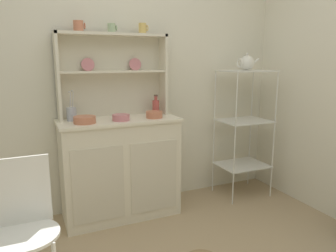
{
  "coord_description": "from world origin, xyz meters",
  "views": [
    {
      "loc": [
        -0.81,
        -1.28,
        1.38
      ],
      "look_at": [
        0.26,
        1.12,
        0.83
      ],
      "focal_mm": 34.59,
      "sensor_mm": 36.0,
      "label": 1
    }
  ],
  "objects_px": {
    "utensil_jar": "(72,114)",
    "jam_bottle": "(156,107)",
    "hutch_cabinet": "(120,167)",
    "hutch_shelf_unit": "(112,69)",
    "cup_terracotta_0": "(79,26)",
    "porcelain_teapot": "(247,63)",
    "wire_chair": "(24,219)",
    "bakers_rack": "(244,119)",
    "bowl_mixing_large": "(85,120)"
  },
  "relations": [
    {
      "from": "hutch_cabinet",
      "to": "bowl_mixing_large",
      "type": "distance_m",
      "value": 0.55
    },
    {
      "from": "hutch_shelf_unit",
      "to": "cup_terracotta_0",
      "type": "height_order",
      "value": "cup_terracotta_0"
    },
    {
      "from": "hutch_shelf_unit",
      "to": "utensil_jar",
      "type": "relative_size",
      "value": 3.79
    },
    {
      "from": "hutch_cabinet",
      "to": "hutch_shelf_unit",
      "type": "height_order",
      "value": "hutch_shelf_unit"
    },
    {
      "from": "hutch_shelf_unit",
      "to": "utensil_jar",
      "type": "bearing_deg",
      "value": -167.22
    },
    {
      "from": "hutch_cabinet",
      "to": "jam_bottle",
      "type": "distance_m",
      "value": 0.63
    },
    {
      "from": "bakers_rack",
      "to": "jam_bottle",
      "type": "height_order",
      "value": "bakers_rack"
    },
    {
      "from": "cup_terracotta_0",
      "to": "bowl_mixing_large",
      "type": "relative_size",
      "value": 0.54
    },
    {
      "from": "bakers_rack",
      "to": "utensil_jar",
      "type": "xyz_separation_m",
      "value": [
        -1.65,
        0.13,
        0.14
      ]
    },
    {
      "from": "cup_terracotta_0",
      "to": "bowl_mixing_large",
      "type": "xyz_separation_m",
      "value": [
        -0.02,
        -0.2,
        -0.73
      ]
    },
    {
      "from": "bowl_mixing_large",
      "to": "bakers_rack",
      "type": "bearing_deg",
      "value": 0.77
    },
    {
      "from": "hutch_shelf_unit",
      "to": "porcelain_teapot",
      "type": "xyz_separation_m",
      "value": [
        1.27,
        -0.22,
        0.05
      ]
    },
    {
      "from": "hutch_cabinet",
      "to": "cup_terracotta_0",
      "type": "bearing_deg",
      "value": 155.96
    },
    {
      "from": "hutch_cabinet",
      "to": "bowl_mixing_large",
      "type": "xyz_separation_m",
      "value": [
        -0.3,
        -0.07,
        0.46
      ]
    },
    {
      "from": "hutch_cabinet",
      "to": "cup_terracotta_0",
      "type": "xyz_separation_m",
      "value": [
        -0.27,
        0.12,
        1.19
      ]
    },
    {
      "from": "jam_bottle",
      "to": "hutch_cabinet",
      "type": "bearing_deg",
      "value": -167.07
    },
    {
      "from": "hutch_cabinet",
      "to": "utensil_jar",
      "type": "relative_size",
      "value": 4.07
    },
    {
      "from": "cup_terracotta_0",
      "to": "utensil_jar",
      "type": "xyz_separation_m",
      "value": [
        -0.1,
        -0.04,
        -0.7
      ]
    },
    {
      "from": "bakers_rack",
      "to": "hutch_cabinet",
      "type": "bearing_deg",
      "value": 177.64
    },
    {
      "from": "hutch_shelf_unit",
      "to": "utensil_jar",
      "type": "height_order",
      "value": "hutch_shelf_unit"
    },
    {
      "from": "bowl_mixing_large",
      "to": "porcelain_teapot",
      "type": "relative_size",
      "value": 0.75
    },
    {
      "from": "bowl_mixing_large",
      "to": "porcelain_teapot",
      "type": "height_order",
      "value": "porcelain_teapot"
    },
    {
      "from": "bowl_mixing_large",
      "to": "porcelain_teapot",
      "type": "distance_m",
      "value": 1.63
    },
    {
      "from": "hutch_cabinet",
      "to": "cup_terracotta_0",
      "type": "distance_m",
      "value": 1.23
    },
    {
      "from": "hutch_cabinet",
      "to": "bakers_rack",
      "type": "xyz_separation_m",
      "value": [
        1.27,
        -0.05,
        0.34
      ]
    },
    {
      "from": "hutch_shelf_unit",
      "to": "utensil_jar",
      "type": "distance_m",
      "value": 0.53
    },
    {
      "from": "hutch_shelf_unit",
      "to": "bakers_rack",
      "type": "distance_m",
      "value": 1.38
    },
    {
      "from": "hutch_shelf_unit",
      "to": "bowl_mixing_large",
      "type": "bearing_deg",
      "value": -141.38
    },
    {
      "from": "bakers_rack",
      "to": "jam_bottle",
      "type": "relative_size",
      "value": 7.0
    },
    {
      "from": "bakers_rack",
      "to": "bowl_mixing_large",
      "type": "relative_size",
      "value": 7.28
    },
    {
      "from": "utensil_jar",
      "to": "jam_bottle",
      "type": "bearing_deg",
      "value": 0.59
    },
    {
      "from": "hutch_shelf_unit",
      "to": "cup_terracotta_0",
      "type": "relative_size",
      "value": 10.09
    },
    {
      "from": "wire_chair",
      "to": "bowl_mixing_large",
      "type": "height_order",
      "value": "bowl_mixing_large"
    },
    {
      "from": "bakers_rack",
      "to": "porcelain_teapot",
      "type": "relative_size",
      "value": 5.47
    },
    {
      "from": "hutch_shelf_unit",
      "to": "bowl_mixing_large",
      "type": "xyz_separation_m",
      "value": [
        -0.3,
        -0.24,
        -0.39
      ]
    },
    {
      "from": "utensil_jar",
      "to": "bakers_rack",
      "type": "bearing_deg",
      "value": -4.55
    },
    {
      "from": "wire_chair",
      "to": "cup_terracotta_0",
      "type": "distance_m",
      "value": 1.56
    },
    {
      "from": "porcelain_teapot",
      "to": "wire_chair",
      "type": "bearing_deg",
      "value": -159.07
    },
    {
      "from": "hutch_cabinet",
      "to": "cup_terracotta_0",
      "type": "relative_size",
      "value": 10.83
    },
    {
      "from": "wire_chair",
      "to": "utensil_jar",
      "type": "bearing_deg",
      "value": 33.51
    },
    {
      "from": "hutch_cabinet",
      "to": "wire_chair",
      "type": "distance_m",
      "value": 1.14
    },
    {
      "from": "utensil_jar",
      "to": "hutch_shelf_unit",
      "type": "bearing_deg",
      "value": 12.78
    },
    {
      "from": "hutch_cabinet",
      "to": "bakers_rack",
      "type": "height_order",
      "value": "bakers_rack"
    },
    {
      "from": "porcelain_teapot",
      "to": "hutch_cabinet",
      "type": "bearing_deg",
      "value": 177.64
    },
    {
      "from": "wire_chair",
      "to": "utensil_jar",
      "type": "distance_m",
      "value": 1.08
    },
    {
      "from": "hutch_shelf_unit",
      "to": "wire_chair",
      "type": "xyz_separation_m",
      "value": [
        -0.78,
        -1.0,
        -0.78
      ]
    },
    {
      "from": "bowl_mixing_large",
      "to": "hutch_cabinet",
      "type": "bearing_deg",
      "value": 13.87
    },
    {
      "from": "cup_terracotta_0",
      "to": "jam_bottle",
      "type": "distance_m",
      "value": 0.95
    },
    {
      "from": "wire_chair",
      "to": "hutch_shelf_unit",
      "type": "bearing_deg",
      "value": 19.32
    },
    {
      "from": "bowl_mixing_large",
      "to": "utensil_jar",
      "type": "bearing_deg",
      "value": 117.45
    }
  ]
}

